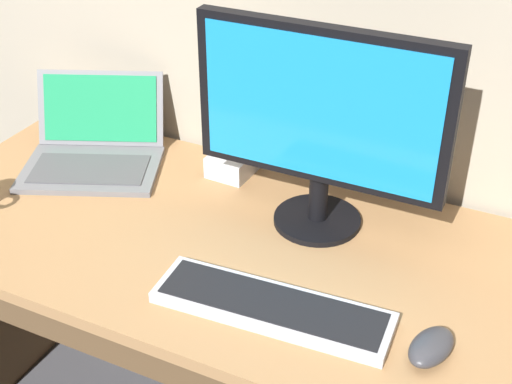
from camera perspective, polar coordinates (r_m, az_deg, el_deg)
name	(u,v)px	position (r m, az deg, el deg)	size (l,w,h in m)	color
desk	(232,308)	(1.66, -1.99, -9.33)	(1.56, 0.70, 0.75)	#A87A4C
laptop_space_gray	(94,151)	(1.87, -13.00, 3.23)	(0.43, 0.42, 0.20)	slate
external_monitor	(320,119)	(1.47, 5.22, 5.95)	(0.55, 0.20, 0.47)	black
wired_keyboard	(272,307)	(1.36, 1.29, -9.31)	(0.47, 0.16, 0.03)	#BCBCC1
computer_mouse	(431,347)	(1.31, 13.99, -12.07)	(0.07, 0.12, 0.04)	#38383D
external_drive_box	(234,162)	(1.79, -1.81, 2.42)	(0.10, 0.13, 0.06)	silver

